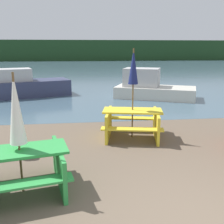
{
  "coord_description": "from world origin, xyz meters",
  "views": [
    {
      "loc": [
        -1.53,
        -2.78,
        2.41
      ],
      "look_at": [
        -0.77,
        3.57,
        0.85
      ],
      "focal_mm": 42.0,
      "sensor_mm": 36.0,
      "label": 1
    }
  ],
  "objects": [
    {
      "name": "boat_second",
      "position": [
        -4.36,
        10.98,
        0.54
      ],
      "size": [
        4.39,
        2.83,
        1.43
      ],
      "rotation": [
        0.0,
        0.0,
        0.33
      ],
      "color": "#333856",
      "rests_on": "water"
    },
    {
      "name": "umbrella_navy",
      "position": [
        -0.16,
        4.03,
        1.91
      ],
      "size": [
        0.27,
        0.27,
        2.41
      ],
      "color": "brown",
      "rests_on": "ground_plane"
    },
    {
      "name": "picnic_table_yellow",
      "position": [
        -0.16,
        4.03,
        0.46
      ],
      "size": [
        1.83,
        1.66,
        0.78
      ],
      "rotation": [
        0.0,
        0.0,
        -0.2
      ],
      "color": "yellow",
      "rests_on": "ground_plane"
    },
    {
      "name": "water",
      "position": [
        0.0,
        30.66,
        -0.0
      ],
      "size": [
        60.0,
        50.0,
        0.0
      ],
      "color": "#425B6B",
      "rests_on": "ground_plane"
    },
    {
      "name": "umbrella_white",
      "position": [
        -2.58,
        1.47,
        1.45
      ],
      "size": [
        0.28,
        0.28,
        2.05
      ],
      "color": "brown",
      "rests_on": "ground_plane"
    },
    {
      "name": "far_treeline",
      "position": [
        0.0,
        50.66,
        2.0
      ],
      "size": [
        80.0,
        1.6,
        4.0
      ],
      "color": "#1E3D1E",
      "rests_on": "water"
    },
    {
      "name": "boat",
      "position": [
        1.9,
        9.8,
        0.52
      ],
      "size": [
        4.19,
        3.08,
        1.45
      ],
      "rotation": [
        0.0,
        0.0,
        -0.41
      ],
      "color": "beige",
      "rests_on": "water"
    },
    {
      "name": "picnic_table_green",
      "position": [
        -2.58,
        1.47,
        0.45
      ],
      "size": [
        1.81,
        1.67,
        0.76
      ],
      "rotation": [
        0.0,
        0.0,
        0.21
      ],
      "color": "green",
      "rests_on": "ground_plane"
    }
  ]
}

